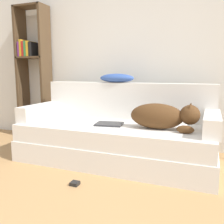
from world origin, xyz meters
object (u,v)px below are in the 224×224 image
laptop (109,124)px  bookshelf (33,64)px  throw_pillow (117,78)px  dog (163,116)px  power_adapter (75,183)px  couch (115,143)px

laptop → bookshelf: 1.73m
throw_pillow → bookshelf: bookshelf is taller
dog → bookshelf: 2.21m
power_adapter → throw_pillow: bearing=90.8°
couch → power_adapter: 0.74m
throw_pillow → bookshelf: (-1.40, 0.20, 0.18)m
dog → throw_pillow: (-0.65, 0.43, 0.36)m
couch → laptop: bearing=-136.1°
power_adapter → laptop: bearing=84.9°
bookshelf → couch: bearing=-20.5°
bookshelf → power_adapter: (1.42, -1.28, -1.07)m
laptop → throw_pillow: throw_pillow is taller
bookshelf → power_adapter: bearing=-42.0°
throw_pillow → power_adapter: 1.40m
laptop → throw_pillow: (-0.07, 0.42, 0.48)m
power_adapter → dog: bearing=46.0°
laptop → power_adapter: bearing=-103.3°
throw_pillow → dog: bearing=-33.2°
dog → couch: bearing=174.5°
throw_pillow → bookshelf: bearing=172.1°
couch → bookshelf: 1.86m
couch → power_adapter: size_ratio=29.07×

